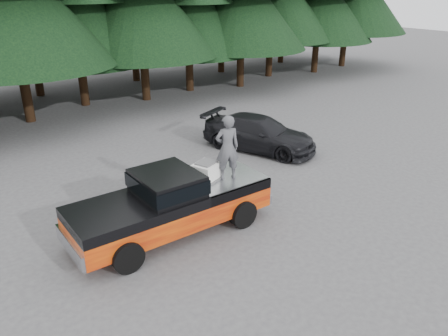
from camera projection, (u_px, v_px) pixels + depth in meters
ground at (199, 233)px, 12.73m from camera, size 120.00×120.00×0.00m
pickup_truck at (172, 212)px, 12.55m from camera, size 6.00×2.04×1.33m
truck_cab at (167, 183)px, 12.12m from camera, size 1.66×1.90×0.59m
air_compressor at (206, 172)px, 12.88m from camera, size 0.92×0.85×0.51m
man_on_bed at (227, 148)px, 12.70m from camera, size 0.83×0.68×1.96m
parked_car at (259, 133)px, 18.81m from camera, size 3.82×5.42×1.46m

